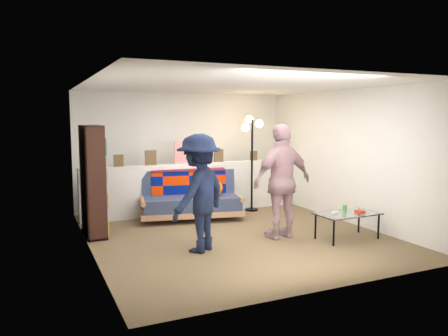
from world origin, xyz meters
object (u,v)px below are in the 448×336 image
object	(u,v)px
bookshelf	(93,184)
coffee_table	(348,215)
person_left	(199,193)
person_right	(282,181)
floor_lamp	(251,144)
futon_sofa	(192,199)

from	to	relation	value
bookshelf	coffee_table	bearing A→B (deg)	-27.81
person_left	person_right	world-z (taller)	person_right
person_right	floor_lamp	bearing A→B (deg)	-110.94
person_left	coffee_table	bearing A→B (deg)	135.52
bookshelf	coffee_table	size ratio (longest dim) A/B	1.77
coffee_table	person_left	bearing A→B (deg)	170.73
coffee_table	floor_lamp	xyz separation A→B (m)	(-0.38, 2.52, 0.98)
futon_sofa	person_right	world-z (taller)	person_right
floor_lamp	bookshelf	bearing A→B (deg)	-169.05
futon_sofa	coffee_table	bearing A→B (deg)	-52.74
bookshelf	floor_lamp	size ratio (longest dim) A/B	0.92
floor_lamp	person_right	bearing A→B (deg)	-104.36
person_left	floor_lamp	bearing A→B (deg)	-167.69
floor_lamp	person_left	world-z (taller)	floor_lamp
bookshelf	floor_lamp	xyz separation A→B (m)	(3.21, 0.62, 0.54)
floor_lamp	person_right	size ratio (longest dim) A/B	1.07
person_left	person_right	distance (m)	1.44
bookshelf	person_left	world-z (taller)	bookshelf
bookshelf	person_right	xyz separation A→B (m)	(2.69, -1.41, 0.07)
futon_sofa	coffee_table	size ratio (longest dim) A/B	2.01
futon_sofa	floor_lamp	size ratio (longest dim) A/B	1.04
person_right	person_left	bearing A→B (deg)	-2.38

